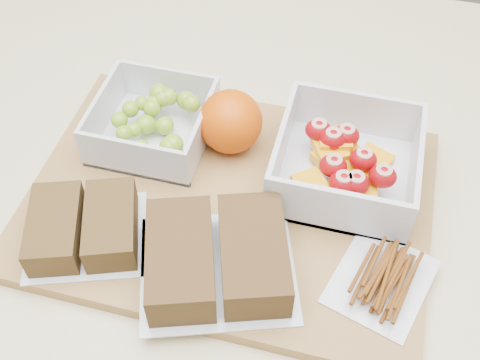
{
  "coord_description": "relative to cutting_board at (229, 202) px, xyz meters",
  "views": [
    {
      "loc": [
        0.11,
        -0.38,
        1.42
      ],
      "look_at": [
        0.01,
        0.01,
        0.93
      ],
      "focal_mm": 45.0,
      "sensor_mm": 36.0,
      "label": 1
    }
  ],
  "objects": [
    {
      "name": "grape_container",
      "position": [
        -0.1,
        0.06,
        0.03
      ],
      "size": [
        0.12,
        0.12,
        0.05
      ],
      "color": "silver",
      "rests_on": "cutting_board"
    },
    {
      "name": "cutting_board",
      "position": [
        0.0,
        0.0,
        0.0
      ],
      "size": [
        0.42,
        0.3,
        0.02
      ],
      "primitive_type": "cube",
      "rotation": [
        0.0,
        0.0,
        -0.0
      ],
      "color": "#9E7741",
      "rests_on": "counter"
    },
    {
      "name": "fruit_container",
      "position": [
        0.11,
        0.06,
        0.03
      ],
      "size": [
        0.15,
        0.15,
        0.06
      ],
      "color": "silver",
      "rests_on": "cutting_board"
    },
    {
      "name": "sandwich_bag_center",
      "position": [
        0.01,
        -0.09,
        0.03
      ],
      "size": [
        0.18,
        0.17,
        0.05
      ],
      "color": "silver",
      "rests_on": "cutting_board"
    },
    {
      "name": "orange",
      "position": [
        -0.02,
        0.07,
        0.04
      ],
      "size": [
        0.07,
        0.07,
        0.07
      ],
      "primitive_type": "sphere",
      "color": "#D64F05",
      "rests_on": "cutting_board"
    },
    {
      "name": "sandwich_bag_left",
      "position": [
        -0.12,
        -0.09,
        0.03
      ],
      "size": [
        0.14,
        0.14,
        0.04
      ],
      "color": "silver",
      "rests_on": "cutting_board"
    },
    {
      "name": "pretzel_bag",
      "position": [
        0.17,
        -0.06,
        0.02
      ],
      "size": [
        0.11,
        0.12,
        0.02
      ],
      "color": "silver",
      "rests_on": "cutting_board"
    }
  ]
}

